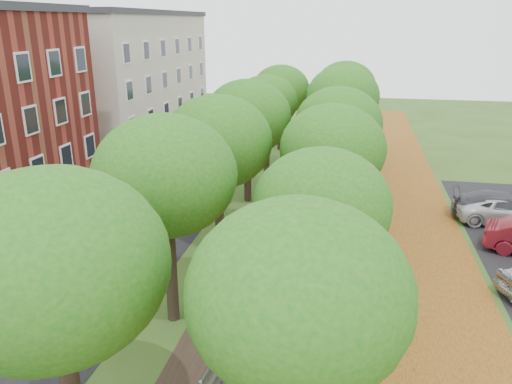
% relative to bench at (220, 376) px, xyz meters
% --- Properties ---
extents(street_asphalt, '(8.00, 70.00, 0.01)m').
position_rel_bench_xyz_m(street_asphalt, '(-7.74, 12.04, -0.43)').
color(street_asphalt, black).
rests_on(street_asphalt, ground).
extents(footpath, '(3.20, 70.00, 0.01)m').
position_rel_bench_xyz_m(footpath, '(-0.24, 12.04, -0.43)').
color(footpath, black).
rests_on(footpath, ground).
extents(leaf_verge, '(7.50, 70.00, 0.01)m').
position_rel_bench_xyz_m(leaf_verge, '(4.76, 12.04, -0.43)').
color(leaf_verge, '#99601C').
rests_on(leaf_verge, ground).
extents(tree_row_west, '(4.34, 34.34, 6.53)m').
position_rel_bench_xyz_m(tree_row_west, '(-2.44, 12.04, 4.23)').
color(tree_row_west, black).
rests_on(tree_row_west, ground).
extents(tree_row_east, '(4.34, 34.34, 6.53)m').
position_rel_bench_xyz_m(tree_row_east, '(2.36, 12.04, 4.23)').
color(tree_row_east, black).
rests_on(tree_row_east, ground).
extents(building_cream, '(10.30, 20.30, 10.40)m').
position_rel_bench_xyz_m(building_cream, '(-17.24, 30.04, 4.77)').
color(building_cream, beige).
rests_on(building_cream, ground).
extents(bench, '(0.72, 1.82, 0.84)m').
position_rel_bench_xyz_m(bench, '(0.00, 0.00, 0.00)').
color(bench, '#263028').
rests_on(bench, ground).
extents(car_grey, '(5.17, 2.73, 1.43)m').
position_rel_bench_xyz_m(car_grey, '(10.76, 14.53, 0.28)').
color(car_grey, '#35353A').
rests_on(car_grey, ground).
extents(car_white, '(4.90, 2.60, 1.31)m').
position_rel_bench_xyz_m(car_white, '(10.76, 14.45, 0.22)').
color(car_white, silver).
rests_on(car_white, ground).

